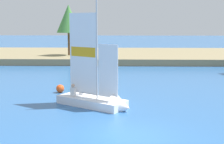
# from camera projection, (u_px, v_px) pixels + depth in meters

# --- Properties ---
(ground_plane) EXTENTS (200.00, 200.00, 0.00)m
(ground_plane) POSITION_uv_depth(u_px,v_px,m) (130.00, 136.00, 13.60)
(ground_plane) COLOR #2D609E
(shore_bank) EXTENTS (80.00, 15.88, 0.73)m
(shore_bank) POSITION_uv_depth(u_px,v_px,m) (124.00, 55.00, 42.64)
(shore_bank) COLOR #897A56
(shore_bank) RESTS_ON ground
(shoreline_tree_centre) EXTENTS (2.88, 2.88, 6.03)m
(shoreline_tree_centre) POSITION_uv_depth(u_px,v_px,m) (69.00, 19.00, 38.61)
(shoreline_tree_centre) COLOR brown
(shoreline_tree_centre) RESTS_ON shore_bank
(sailboat) EXTENTS (4.63, 3.65, 6.47)m
(sailboat) POSITION_uv_depth(u_px,v_px,m) (101.00, 99.00, 18.04)
(sailboat) COLOR white
(sailboat) RESTS_ON ground
(channel_buoy) EXTENTS (0.55, 0.55, 0.55)m
(channel_buoy) POSITION_uv_depth(u_px,v_px,m) (60.00, 89.00, 21.87)
(channel_buoy) COLOR #E54C19
(channel_buoy) RESTS_ON ground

